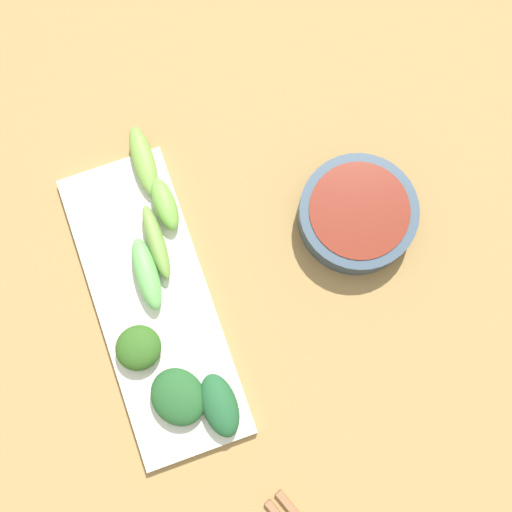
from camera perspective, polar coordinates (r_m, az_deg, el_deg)
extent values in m
cube|color=olive|center=(0.81, -0.87, -0.84)|extent=(2.10, 2.10, 0.02)
cylinder|color=#304355|center=(0.81, 8.71, 3.56)|extent=(0.14, 0.14, 0.04)
cylinder|color=maroon|center=(0.80, 8.79, 3.69)|extent=(0.12, 0.12, 0.03)
cube|color=silver|center=(0.80, -8.77, -4.03)|extent=(0.13, 0.37, 0.01)
ellipsoid|color=#70A040|center=(0.83, -9.67, 8.07)|extent=(0.03, 0.09, 0.02)
ellipsoid|color=#719E44|center=(0.79, -8.59, 1.19)|extent=(0.02, 0.09, 0.03)
ellipsoid|color=#2E5B1D|center=(0.78, -10.10, -7.81)|extent=(0.07, 0.07, 0.03)
ellipsoid|color=#6BAA41|center=(0.80, -7.86, 4.45)|extent=(0.03, 0.07, 0.03)
ellipsoid|color=#64B159|center=(0.79, -9.40, -1.54)|extent=(0.03, 0.09, 0.03)
ellipsoid|color=#1F562E|center=(0.77, -3.14, -12.73)|extent=(0.04, 0.07, 0.03)
ellipsoid|color=#225527|center=(0.77, -6.73, -11.97)|extent=(0.08, 0.08, 0.03)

